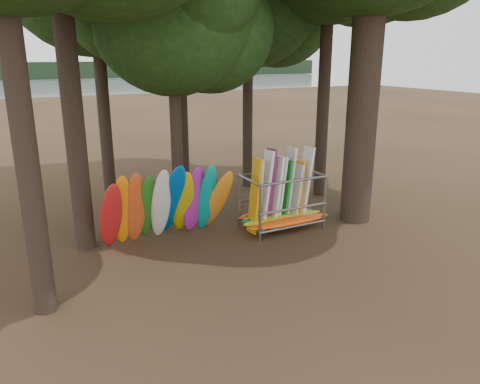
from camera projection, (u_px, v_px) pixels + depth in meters
name	position (u px, v px, depth m)	size (l,w,h in m)	color
ground	(262.00, 245.00, 15.07)	(120.00, 120.00, 0.00)	#47331E
lake	(50.00, 97.00, 66.12)	(160.00, 160.00, 0.00)	gray
far_shore	(24.00, 71.00, 108.08)	(160.00, 4.00, 4.00)	black
oak_5	(171.00, 11.00, 15.07)	(6.30, 6.30, 10.01)	black
kayak_row	(168.00, 204.00, 15.20)	(4.49, 2.04, 2.87)	red
storage_rack	(281.00, 202.00, 16.32)	(3.21, 1.64, 2.85)	slate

